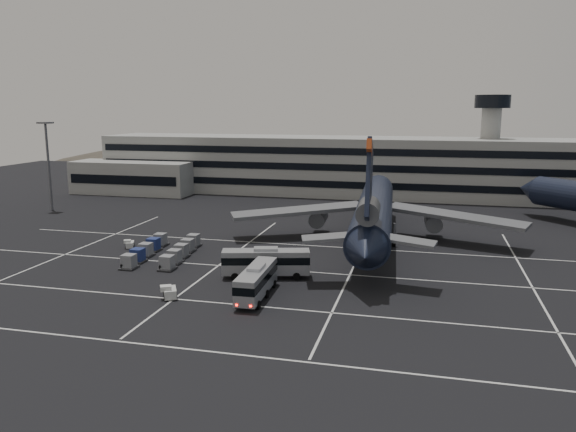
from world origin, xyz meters
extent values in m
plane|color=black|center=(0.00, 0.00, 0.00)|extent=(260.00, 260.00, 0.00)
cube|color=silver|center=(0.00, -22.00, 0.01)|extent=(90.00, 0.25, 0.01)
cube|color=silver|center=(0.00, -10.00, 0.01)|extent=(90.00, 0.25, 0.01)
cube|color=silver|center=(0.00, 4.00, 0.01)|extent=(90.00, 0.25, 0.01)
cube|color=silver|center=(0.00, 18.00, 0.01)|extent=(90.00, 0.25, 0.01)
cube|color=silver|center=(-30.00, 6.00, 0.01)|extent=(0.25, 55.00, 0.01)
cube|color=silver|center=(-6.00, 6.00, 0.01)|extent=(0.25, 55.00, 0.01)
cube|color=silver|center=(12.00, 6.00, 0.01)|extent=(0.25, 55.00, 0.01)
cube|color=silver|center=(34.00, 6.00, 0.01)|extent=(0.25, 55.00, 0.01)
cube|color=gray|center=(0.00, 72.00, 7.00)|extent=(120.00, 18.00, 14.00)
cube|color=black|center=(0.00, 62.95, 3.50)|extent=(118.00, 0.20, 1.60)
cube|color=black|center=(0.00, 62.95, 7.50)|extent=(118.00, 0.20, 1.60)
cube|color=black|center=(0.00, 62.95, 11.20)|extent=(118.00, 0.20, 1.60)
cube|color=gray|center=(-50.00, 60.00, 4.00)|extent=(30.00, 10.00, 8.00)
cylinder|color=gray|center=(35.00, 74.00, 11.00)|extent=(4.40, 4.40, 22.00)
cylinder|color=black|center=(35.00, 74.00, 22.50)|extent=(8.00, 8.00, 3.00)
ellipsoid|color=#38332B|center=(-60.00, 170.00, -10.50)|extent=(196.00, 140.00, 32.00)
ellipsoid|color=#38332B|center=(30.00, 170.00, -13.50)|extent=(252.00, 180.00, 44.00)
cylinder|color=slate|center=(-55.00, 35.00, 9.00)|extent=(0.50, 0.50, 18.00)
cube|color=slate|center=(-55.00, 35.00, 18.10)|extent=(2.40, 2.40, 0.35)
cylinder|color=black|center=(13.25, 22.35, 5.20)|extent=(8.41, 48.25, 5.60)
cone|color=black|center=(11.71, 48.50, 5.20)|extent=(5.85, 4.82, 5.60)
cone|color=black|center=(14.80, -4.11, 5.20)|extent=(5.33, 5.29, 5.04)
cube|color=black|center=(14.60, -0.62, 12.60)|extent=(1.06, 9.49, 10.97)
cube|color=#AE3F17|center=(14.69, -2.11, 16.80)|extent=(0.74, 3.26, 2.24)
cylinder|color=#595B60|center=(14.57, -0.12, 9.30)|extent=(3.05, 6.15, 2.70)
cube|color=slate|center=(10.35, 0.14, 5.80)|extent=(8.09, 5.08, 0.87)
cube|color=slate|center=(18.73, 0.63, 5.80)|extent=(7.90, 4.29, 0.87)
cube|color=slate|center=(0.65, 23.61, 4.40)|extent=(22.24, 14.40, 1.75)
cylinder|color=#595B60|center=(3.47, 26.78, 2.70)|extent=(3.02, 5.65, 2.70)
cube|color=slate|center=(25.61, 25.08, 4.40)|extent=(22.61, 12.24, 1.75)
cylinder|color=#595B60|center=(22.44, 27.89, 2.70)|extent=(3.02, 5.65, 2.70)
cylinder|color=slate|center=(12.34, 37.68, 2.20)|extent=(0.44, 0.44, 3.00)
cylinder|color=black|center=(12.34, 37.68, 0.55)|extent=(0.56, 1.13, 1.10)
cylinder|color=slate|center=(10.17, 20.16, 2.20)|extent=(0.44, 0.44, 3.00)
cylinder|color=black|center=(10.17, 20.16, 0.55)|extent=(0.56, 1.13, 1.10)
cylinder|color=slate|center=(16.56, 20.54, 2.20)|extent=(0.44, 0.44, 3.00)
cylinder|color=black|center=(16.56, 20.54, 0.55)|extent=(0.56, 1.13, 1.10)
cone|color=black|center=(41.03, 53.79, 5.20)|extent=(7.17, 7.08, 5.60)
cube|color=#A1A4A9|center=(2.86, -7.10, 1.95)|extent=(2.75, 10.56, 2.86)
cube|color=black|center=(2.86, -7.10, 2.30)|extent=(2.81, 10.62, 0.91)
cube|color=#A1A4A9|center=(2.86, -7.10, 3.55)|extent=(1.62, 2.91, 0.33)
cylinder|color=black|center=(1.80, -10.81, 0.46)|extent=(0.34, 0.92, 0.91)
cylinder|color=black|center=(4.18, -10.72, 0.46)|extent=(0.34, 0.92, 0.91)
cylinder|color=black|center=(1.67, -7.14, 0.46)|extent=(0.34, 0.92, 0.91)
cylinder|color=black|center=(4.05, -7.06, 0.46)|extent=(0.34, 0.92, 0.91)
cylinder|color=black|center=(1.54, -3.48, 0.46)|extent=(0.34, 0.92, 0.91)
cylinder|color=black|center=(3.92, -3.39, 0.46)|extent=(0.34, 0.92, 0.91)
cube|color=#FF0C05|center=(2.28, -12.38, 0.86)|extent=(0.24, 0.08, 0.21)
cube|color=#FF0C05|center=(3.81, -12.33, 0.86)|extent=(0.24, 0.08, 0.21)
cube|color=#A1A4A9|center=(1.80, 0.37, 2.05)|extent=(11.27, 5.22, 3.00)
cube|color=black|center=(1.80, 0.37, 2.41)|extent=(11.35, 5.29, 0.95)
cube|color=#A1A4A9|center=(1.80, 0.37, 3.73)|extent=(3.31, 2.31, 0.35)
cylinder|color=black|center=(5.84, 0.14, 0.48)|extent=(1.01, 0.55, 0.96)
cylinder|color=black|center=(5.21, 2.55, 0.48)|extent=(1.01, 0.55, 0.96)
cylinder|color=black|center=(2.12, -0.84, 0.48)|extent=(1.01, 0.55, 0.96)
cylinder|color=black|center=(1.48, 1.57, 0.48)|extent=(1.01, 0.55, 0.96)
cylinder|color=black|center=(-1.60, -1.82, 0.48)|extent=(1.01, 0.55, 0.96)
cylinder|color=black|center=(-2.24, 0.59, 0.48)|extent=(1.01, 0.55, 0.96)
cube|color=silver|center=(-22.78, 10.05, 0.51)|extent=(1.88, 2.33, 0.84)
cube|color=silver|center=(-22.58, 9.62, 1.07)|extent=(1.28, 1.19, 0.47)
cylinder|color=black|center=(-22.93, 9.16, 0.26)|extent=(0.40, 0.56, 0.52)
cylinder|color=black|center=(-22.00, 9.58, 0.26)|extent=(0.40, 0.56, 0.52)
cylinder|color=black|center=(-23.56, 10.51, 0.26)|extent=(0.40, 0.56, 0.52)
cylinder|color=black|center=(-22.62, 10.94, 0.26)|extent=(0.40, 0.56, 0.52)
cube|color=silver|center=(-6.60, -9.71, 0.61)|extent=(2.35, 2.80, 1.01)
cube|color=silver|center=(-6.33, -10.20, 1.28)|extent=(1.56, 1.47, 0.56)
cylinder|color=black|center=(-6.72, -10.79, 0.31)|extent=(0.51, 0.67, 0.63)
cylinder|color=black|center=(-5.63, -10.20, 0.31)|extent=(0.51, 0.67, 0.63)
cylinder|color=black|center=(-7.56, -9.21, 0.31)|extent=(0.51, 0.67, 0.63)
cylinder|color=black|center=(-6.48, -8.63, 0.31)|extent=(0.51, 0.67, 0.63)
cube|color=#2D2D30|center=(-17.10, -0.29, 0.17)|extent=(2.30, 2.57, 0.19)
cylinder|color=black|center=(-17.10, -0.29, 0.11)|extent=(0.11, 0.21, 0.21)
cube|color=gray|center=(-17.10, -0.29, 1.11)|extent=(1.84, 1.84, 1.69)
cube|color=#2D2D30|center=(-11.86, 0.41, 0.17)|extent=(2.30, 2.57, 0.19)
cylinder|color=black|center=(-11.86, 0.41, 0.11)|extent=(0.11, 0.21, 0.21)
cube|color=gray|center=(-11.86, 0.41, 1.11)|extent=(1.84, 1.84, 1.69)
cube|color=#2D2D30|center=(-17.52, 2.85, 0.17)|extent=(2.30, 2.57, 0.19)
cylinder|color=black|center=(-17.52, 2.85, 0.11)|extent=(0.11, 0.21, 0.21)
cube|color=navy|center=(-17.52, 2.85, 1.11)|extent=(1.84, 1.84, 1.69)
cube|color=#2D2D30|center=(-12.28, 3.55, 0.17)|extent=(2.30, 2.57, 0.19)
cylinder|color=black|center=(-12.28, 3.55, 0.11)|extent=(0.11, 0.21, 0.21)
cube|color=gray|center=(-12.28, 3.55, 1.11)|extent=(1.84, 1.84, 1.69)
cube|color=#2D2D30|center=(-17.94, 5.99, 0.17)|extent=(2.30, 2.57, 0.19)
cylinder|color=black|center=(-17.94, 5.99, 0.11)|extent=(0.11, 0.21, 0.21)
cube|color=gray|center=(-17.94, 5.99, 1.11)|extent=(1.84, 1.84, 1.69)
cube|color=#2D2D30|center=(-12.70, 6.69, 0.17)|extent=(2.30, 2.57, 0.19)
cylinder|color=black|center=(-12.70, 6.69, 0.11)|extent=(0.11, 0.21, 0.21)
cube|color=gray|center=(-12.70, 6.69, 1.11)|extent=(1.84, 1.84, 1.69)
cube|color=#2D2D30|center=(-18.36, 9.13, 0.17)|extent=(2.30, 2.57, 0.19)
cylinder|color=black|center=(-18.36, 9.13, 0.11)|extent=(0.11, 0.21, 0.21)
cube|color=navy|center=(-18.36, 9.13, 1.11)|extent=(1.84, 1.84, 1.69)
cube|color=#2D2D30|center=(-13.12, 9.83, 0.17)|extent=(2.30, 2.57, 0.19)
cylinder|color=black|center=(-13.12, 9.83, 0.11)|extent=(0.11, 0.21, 0.21)
cube|color=gray|center=(-13.12, 9.83, 1.11)|extent=(1.84, 1.84, 1.69)
cube|color=#2D2D30|center=(-18.78, 12.27, 0.17)|extent=(2.30, 2.57, 0.19)
cylinder|color=black|center=(-18.78, 12.27, 0.11)|extent=(0.11, 0.21, 0.21)
cube|color=gray|center=(-18.78, 12.27, 1.11)|extent=(1.84, 1.84, 1.69)
cube|color=#2D2D30|center=(-13.54, 12.97, 0.17)|extent=(2.30, 2.57, 0.19)
cylinder|color=black|center=(-13.54, 12.97, 0.11)|extent=(0.11, 0.21, 0.21)
cube|color=gray|center=(-13.54, 12.97, 1.11)|extent=(1.84, 1.84, 1.69)
camera|label=1|loc=(21.05, -65.38, 21.31)|focal=35.00mm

